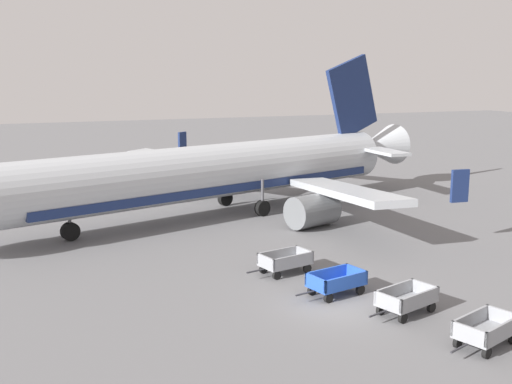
{
  "coord_description": "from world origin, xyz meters",
  "views": [
    {
      "loc": [
        -12.74,
        -21.9,
        9.76
      ],
      "look_at": [
        1.0,
        11.6,
        2.8
      ],
      "focal_mm": 43.26,
      "sensor_mm": 36.0,
      "label": 1
    }
  ],
  "objects_px": {
    "airplane": "(226,171)",
    "baggage_cart_third_in_row": "(336,282)",
    "baggage_cart_nearest": "(486,330)",
    "baggage_cart_fourth_in_row": "(285,261)",
    "baggage_cart_second_in_row": "(406,300)"
  },
  "relations": [
    {
      "from": "airplane",
      "to": "baggage_cart_third_in_row",
      "type": "relative_size",
      "value": 10.19
    },
    {
      "from": "airplane",
      "to": "baggage_cart_third_in_row",
      "type": "height_order",
      "value": "airplane"
    },
    {
      "from": "baggage_cart_nearest",
      "to": "baggage_cart_third_in_row",
      "type": "xyz_separation_m",
      "value": [
        -2.42,
        6.69,
        0.0
      ]
    },
    {
      "from": "airplane",
      "to": "baggage_cart_third_in_row",
      "type": "bearing_deg",
      "value": -93.29
    },
    {
      "from": "airplane",
      "to": "baggage_cart_second_in_row",
      "type": "height_order",
      "value": "airplane"
    },
    {
      "from": "airplane",
      "to": "baggage_cart_nearest",
      "type": "height_order",
      "value": "airplane"
    },
    {
      "from": "baggage_cart_second_in_row",
      "to": "airplane",
      "type": "bearing_deg",
      "value": 91.66
    },
    {
      "from": "baggage_cart_nearest",
      "to": "baggage_cart_third_in_row",
      "type": "relative_size",
      "value": 0.99
    },
    {
      "from": "baggage_cart_third_in_row",
      "to": "baggage_cart_fourth_in_row",
      "type": "height_order",
      "value": "same"
    },
    {
      "from": "baggage_cart_third_in_row",
      "to": "baggage_cart_fourth_in_row",
      "type": "relative_size",
      "value": 1.0
    },
    {
      "from": "baggage_cart_fourth_in_row",
      "to": "airplane",
      "type": "bearing_deg",
      "value": 82.47
    },
    {
      "from": "airplane",
      "to": "baggage_cart_fourth_in_row",
      "type": "bearing_deg",
      "value": -97.53
    },
    {
      "from": "baggage_cart_third_in_row",
      "to": "airplane",
      "type": "bearing_deg",
      "value": 86.71
    },
    {
      "from": "baggage_cart_fourth_in_row",
      "to": "baggage_cart_nearest",
      "type": "bearing_deg",
      "value": -72.61
    },
    {
      "from": "baggage_cart_nearest",
      "to": "baggage_cart_second_in_row",
      "type": "bearing_deg",
      "value": 102.85
    }
  ]
}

